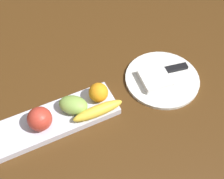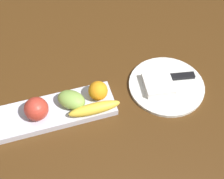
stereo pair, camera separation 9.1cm
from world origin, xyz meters
name	(u,v)px [view 1 (the left image)]	position (x,y,z in m)	size (l,w,h in m)	color
ground_plane	(74,126)	(0.00, 0.00, 0.00)	(2.40, 2.40, 0.00)	#482B11
fruit_tray	(56,120)	(0.04, -0.04, 0.01)	(0.39, 0.12, 0.02)	silver
apple	(40,119)	(0.09, -0.03, 0.06)	(0.07, 0.07, 0.07)	#BE392B
banana	(98,111)	(-0.08, 0.01, 0.04)	(0.16, 0.04, 0.04)	yellow
orange_near_apple	(98,92)	(-0.10, -0.05, 0.05)	(0.06, 0.06, 0.06)	orange
grape_bunch	(73,105)	(-0.02, -0.04, 0.05)	(0.09, 0.06, 0.05)	#89B24E
dinner_plate	(162,79)	(-0.34, -0.04, 0.01)	(0.25, 0.25, 0.01)	white
folded_napkin	(155,79)	(-0.31, -0.04, 0.02)	(0.09, 0.09, 0.02)	white
knife	(171,69)	(-0.38, -0.05, 0.02)	(0.18, 0.05, 0.01)	silver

